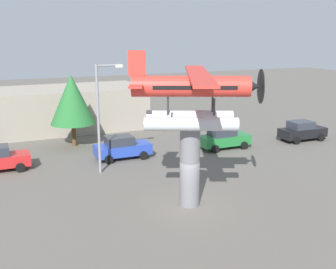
{
  "coord_description": "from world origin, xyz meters",
  "views": [
    {
      "loc": [
        -9.78,
        -19.62,
        9.43
      ],
      "look_at": [
        0.0,
        3.0,
        3.36
      ],
      "focal_mm": 44.96,
      "sensor_mm": 36.0,
      "label": 1
    }
  ],
  "objects_px": {
    "car_distant_black": "(302,131)",
    "streetlight_primary": "(101,111)",
    "car_far_green": "(224,138)",
    "floatplane_monument": "(193,95)",
    "tree_east": "(72,99)",
    "display_pedestal": "(190,166)",
    "storefront_building": "(62,109)",
    "car_mid_blue": "(122,147)"
  },
  "relations": [
    {
      "from": "car_distant_black",
      "to": "streetlight_primary",
      "type": "xyz_separation_m",
      "value": [
        -18.39,
        -1.45,
        3.43
      ]
    },
    {
      "from": "car_far_green",
      "to": "car_distant_black",
      "type": "distance_m",
      "value": 7.7
    },
    {
      "from": "floatplane_monument",
      "to": "tree_east",
      "type": "xyz_separation_m",
      "value": [
        -3.56,
        15.01,
        -2.17
      ]
    },
    {
      "from": "floatplane_monument",
      "to": "display_pedestal",
      "type": "bearing_deg",
      "value": 180.0
    },
    {
      "from": "car_distant_black",
      "to": "storefront_building",
      "type": "xyz_separation_m",
      "value": [
        -18.59,
        13.2,
        1.14
      ]
    },
    {
      "from": "car_far_green",
      "to": "floatplane_monument",
      "type": "bearing_deg",
      "value": -129.16
    },
    {
      "from": "display_pedestal",
      "to": "floatplane_monument",
      "type": "distance_m",
      "value": 3.91
    },
    {
      "from": "streetlight_primary",
      "to": "storefront_building",
      "type": "xyz_separation_m",
      "value": [
        -0.2,
        14.65,
        -2.29
      ]
    },
    {
      "from": "floatplane_monument",
      "to": "tree_east",
      "type": "bearing_deg",
      "value": 127.27
    },
    {
      "from": "car_mid_blue",
      "to": "storefront_building",
      "type": "bearing_deg",
      "value": 100.97
    },
    {
      "from": "car_mid_blue",
      "to": "car_far_green",
      "type": "relative_size",
      "value": 1.0
    },
    {
      "from": "car_mid_blue",
      "to": "storefront_building",
      "type": "distance_m",
      "value": 12.39
    },
    {
      "from": "display_pedestal",
      "to": "streetlight_primary",
      "type": "distance_m",
      "value": 8.19
    },
    {
      "from": "storefront_building",
      "to": "car_far_green",
      "type": "bearing_deg",
      "value": -49.33
    },
    {
      "from": "storefront_building",
      "to": "car_mid_blue",
      "type": "bearing_deg",
      "value": -79.03
    },
    {
      "from": "floatplane_monument",
      "to": "car_distant_black",
      "type": "bearing_deg",
      "value": 53.98
    },
    {
      "from": "display_pedestal",
      "to": "streetlight_primary",
      "type": "height_order",
      "value": "streetlight_primary"
    },
    {
      "from": "car_far_green",
      "to": "storefront_building",
      "type": "distance_m",
      "value": 16.78
    },
    {
      "from": "car_distant_black",
      "to": "display_pedestal",
      "type": "bearing_deg",
      "value": -150.28
    },
    {
      "from": "streetlight_primary",
      "to": "tree_east",
      "type": "xyz_separation_m",
      "value": [
        -0.48,
        7.6,
        -0.33
      ]
    },
    {
      "from": "floatplane_monument",
      "to": "car_distant_black",
      "type": "distance_m",
      "value": 18.45
    },
    {
      "from": "streetlight_primary",
      "to": "car_distant_black",
      "type": "bearing_deg",
      "value": 4.52
    },
    {
      "from": "car_mid_blue",
      "to": "streetlight_primary",
      "type": "distance_m",
      "value": 4.77
    },
    {
      "from": "floatplane_monument",
      "to": "car_far_green",
      "type": "height_order",
      "value": "floatplane_monument"
    },
    {
      "from": "streetlight_primary",
      "to": "tree_east",
      "type": "distance_m",
      "value": 7.63
    },
    {
      "from": "floatplane_monument",
      "to": "storefront_building",
      "type": "xyz_separation_m",
      "value": [
        -3.29,
        22.05,
        -4.14
      ]
    },
    {
      "from": "floatplane_monument",
      "to": "tree_east",
      "type": "height_order",
      "value": "floatplane_monument"
    },
    {
      "from": "car_far_green",
      "to": "storefront_building",
      "type": "bearing_deg",
      "value": 130.67
    },
    {
      "from": "floatplane_monument",
      "to": "car_mid_blue",
      "type": "bearing_deg",
      "value": 119.32
    },
    {
      "from": "display_pedestal",
      "to": "tree_east",
      "type": "distance_m",
      "value": 15.44
    },
    {
      "from": "car_far_green",
      "to": "streetlight_primary",
      "type": "relative_size",
      "value": 0.57
    },
    {
      "from": "car_mid_blue",
      "to": "car_far_green",
      "type": "bearing_deg",
      "value": -3.88
    },
    {
      "from": "car_far_green",
      "to": "storefront_building",
      "type": "relative_size",
      "value": 0.27
    },
    {
      "from": "car_distant_black",
      "to": "tree_east",
      "type": "bearing_deg",
      "value": 161.94
    },
    {
      "from": "floatplane_monument",
      "to": "car_far_green",
      "type": "bearing_deg",
      "value": 74.76
    },
    {
      "from": "car_mid_blue",
      "to": "display_pedestal",
      "type": "bearing_deg",
      "value": -85.26
    },
    {
      "from": "display_pedestal",
      "to": "floatplane_monument",
      "type": "height_order",
      "value": "floatplane_monument"
    },
    {
      "from": "floatplane_monument",
      "to": "car_far_green",
      "type": "xyz_separation_m",
      "value": [
        7.62,
        9.36,
        -5.27
      ]
    },
    {
      "from": "display_pedestal",
      "to": "tree_east",
      "type": "relative_size",
      "value": 0.74
    },
    {
      "from": "display_pedestal",
      "to": "tree_east",
      "type": "height_order",
      "value": "tree_east"
    },
    {
      "from": "tree_east",
      "to": "storefront_building",
      "type": "bearing_deg",
      "value": 87.77
    },
    {
      "from": "tree_east",
      "to": "floatplane_monument",
      "type": "bearing_deg",
      "value": -76.65
    }
  ]
}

